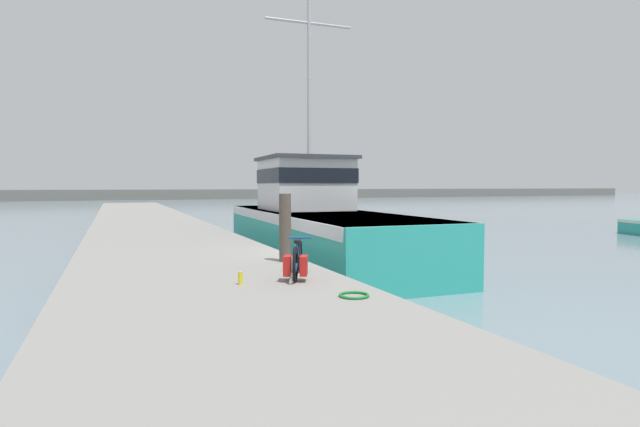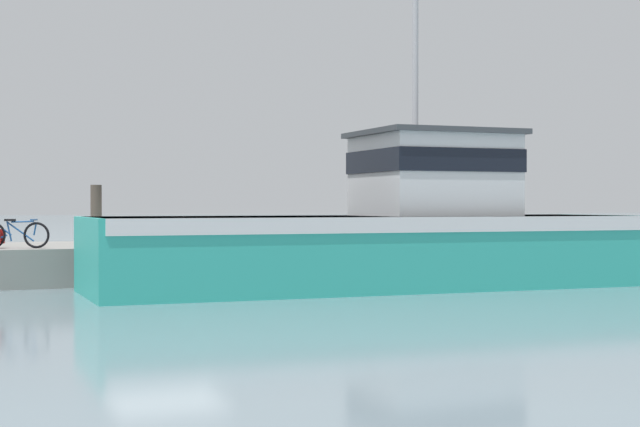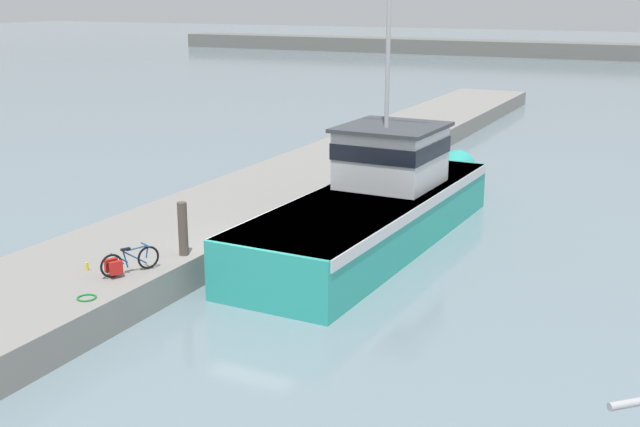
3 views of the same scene
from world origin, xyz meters
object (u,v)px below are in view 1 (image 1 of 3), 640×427
at_px(fishing_boat_main, 313,221).
at_px(water_bottle_by_bike, 240,278).
at_px(mooring_post, 285,228).
at_px(bicycle_touring, 297,261).

distance_m(fishing_boat_main, water_bottle_by_bike, 9.56).
xyz_separation_m(mooring_post, water_bottle_by_bike, (-1.49, -2.12, -0.62)).
relative_size(fishing_boat_main, bicycle_touring, 10.11).
relative_size(fishing_boat_main, water_bottle_by_bike, 71.05).
relative_size(bicycle_touring, mooring_post, 1.02).
bearing_deg(mooring_post, bicycle_touring, -102.48).
bearing_deg(water_bottle_by_bike, fishing_boat_main, 60.99).
xyz_separation_m(fishing_boat_main, mooring_post, (-3.15, -6.24, 0.36)).
xyz_separation_m(fishing_boat_main, water_bottle_by_bike, (-4.63, -8.35, -0.27)).
bearing_deg(fishing_boat_main, mooring_post, -114.74).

